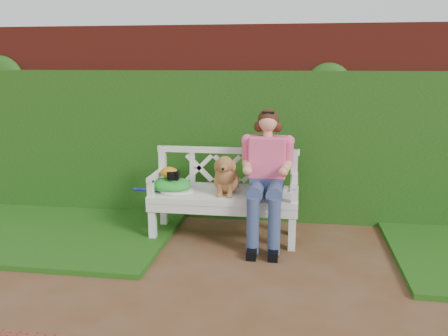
# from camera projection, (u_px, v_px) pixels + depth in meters

# --- Properties ---
(ground) EXTENTS (60.00, 60.00, 0.00)m
(ground) POSITION_uv_depth(u_px,v_px,m) (271.00, 284.00, 3.91)
(ground) COLOR #552F16
(brick_wall) EXTENTS (10.00, 0.30, 2.20)m
(brick_wall) POSITION_uv_depth(u_px,v_px,m) (283.00, 123.00, 5.50)
(brick_wall) COLOR maroon
(brick_wall) RESTS_ON ground
(ivy_hedge) EXTENTS (10.00, 0.18, 1.70)m
(ivy_hedge) POSITION_uv_depth(u_px,v_px,m) (281.00, 148.00, 5.34)
(ivy_hedge) COLOR #2B6319
(ivy_hedge) RESTS_ON ground
(grass_left) EXTENTS (2.60, 2.00, 0.05)m
(grass_left) POSITION_uv_depth(u_px,v_px,m) (54.00, 229.00, 5.13)
(grass_left) COLOR #1A4111
(grass_left) RESTS_ON ground
(garden_bench) EXTENTS (1.62, 0.73, 0.48)m
(garden_bench) POSITION_uv_depth(u_px,v_px,m) (224.00, 216.00, 4.88)
(garden_bench) COLOR white
(garden_bench) RESTS_ON ground
(seated_woman) EXTENTS (0.73, 0.86, 1.29)m
(seated_woman) POSITION_uv_depth(u_px,v_px,m) (267.00, 180.00, 4.71)
(seated_woman) COLOR #EF4F6C
(seated_woman) RESTS_ON ground
(dog) EXTENTS (0.39, 0.45, 0.42)m
(dog) POSITION_uv_depth(u_px,v_px,m) (226.00, 174.00, 4.79)
(dog) COLOR #A76D39
(dog) RESTS_ON garden_bench
(tennis_racket) EXTENTS (0.69, 0.35, 0.03)m
(tennis_racket) POSITION_uv_depth(u_px,v_px,m) (174.00, 191.00, 4.88)
(tennis_racket) COLOR white
(tennis_racket) RESTS_ON garden_bench
(green_bag) EXTENTS (0.52, 0.47, 0.15)m
(green_bag) POSITION_uv_depth(u_px,v_px,m) (170.00, 185.00, 4.91)
(green_bag) COLOR #24781F
(green_bag) RESTS_ON garden_bench
(camera_item) EXTENTS (0.13, 0.10, 0.08)m
(camera_item) POSITION_uv_depth(u_px,v_px,m) (174.00, 175.00, 4.85)
(camera_item) COLOR black
(camera_item) RESTS_ON green_bag
(baseball_glove) EXTENTS (0.20, 0.17, 0.12)m
(baseball_glove) POSITION_uv_depth(u_px,v_px,m) (169.00, 172.00, 4.87)
(baseball_glove) COLOR #C07716
(baseball_glove) RESTS_ON green_bag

